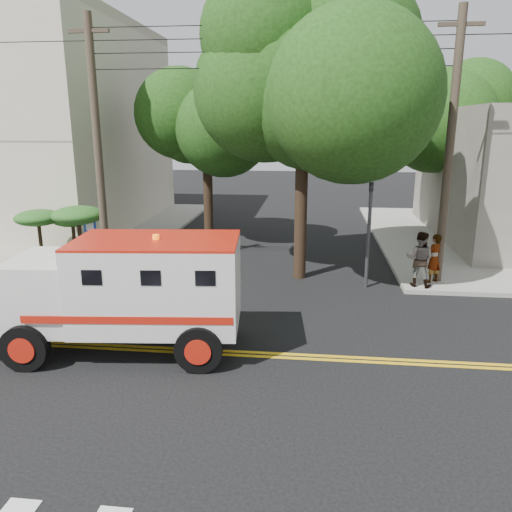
# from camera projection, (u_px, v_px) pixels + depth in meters

# --- Properties ---
(ground) EXTENTS (100.00, 100.00, 0.00)m
(ground) POSITION_uv_depth(u_px,v_px,m) (230.00, 353.00, 12.18)
(ground) COLOR black
(ground) RESTS_ON ground
(sidewalk_nw) EXTENTS (17.00, 17.00, 0.15)m
(sidewalk_nw) POSITION_uv_depth(u_px,v_px,m) (22.00, 228.00, 26.61)
(sidewalk_nw) COLOR gray
(sidewalk_nw) RESTS_ON ground
(utility_pole_left) EXTENTS (0.28, 0.28, 9.00)m
(utility_pole_left) POSITION_uv_depth(u_px,v_px,m) (98.00, 152.00, 17.41)
(utility_pole_left) COLOR #382D23
(utility_pole_left) RESTS_ON ground
(utility_pole_right) EXTENTS (0.28, 0.28, 9.00)m
(utility_pole_right) POSITION_uv_depth(u_px,v_px,m) (449.00, 153.00, 16.30)
(utility_pole_right) COLOR #382D23
(utility_pole_right) RESTS_ON ground
(tree_main) EXTENTS (6.08, 5.70, 9.85)m
(tree_main) POSITION_uv_depth(u_px,v_px,m) (318.00, 67.00, 16.09)
(tree_main) COLOR black
(tree_main) RESTS_ON ground
(tree_left) EXTENTS (4.48, 4.20, 7.70)m
(tree_left) POSITION_uv_depth(u_px,v_px,m) (212.00, 117.00, 22.33)
(tree_left) COLOR black
(tree_left) RESTS_ON ground
(tree_right) EXTENTS (4.80, 4.50, 8.20)m
(tree_right) POSITION_uv_depth(u_px,v_px,m) (455.00, 110.00, 24.80)
(tree_right) COLOR black
(tree_right) RESTS_ON ground
(traffic_signal) EXTENTS (0.15, 0.18, 3.60)m
(traffic_signal) POSITION_uv_depth(u_px,v_px,m) (369.00, 223.00, 16.57)
(traffic_signal) COLOR #3F3F42
(traffic_signal) RESTS_ON ground
(accessibility_sign) EXTENTS (0.45, 0.10, 2.02)m
(accessibility_sign) POSITION_uv_depth(u_px,v_px,m) (91.00, 238.00, 18.44)
(accessibility_sign) COLOR #3F3F42
(accessibility_sign) RESTS_ON ground
(palm_planter) EXTENTS (3.52, 2.63, 2.36)m
(palm_planter) POSITION_uv_depth(u_px,v_px,m) (65.00, 227.00, 18.94)
(palm_planter) COLOR #1E3314
(palm_planter) RESTS_ON sidewalk_nw
(armored_truck) EXTENTS (6.37, 2.98, 2.81)m
(armored_truck) POSITION_uv_depth(u_px,v_px,m) (125.00, 288.00, 11.99)
(armored_truck) COLOR silver
(armored_truck) RESTS_ON ground
(pedestrian_a) EXTENTS (0.74, 0.70, 1.69)m
(pedestrian_a) POSITION_uv_depth(u_px,v_px,m) (434.00, 258.00, 16.99)
(pedestrian_a) COLOR gray
(pedestrian_a) RESTS_ON sidewalk_ne
(pedestrian_b) EXTENTS (1.10, 0.98, 1.86)m
(pedestrian_b) POSITION_uv_depth(u_px,v_px,m) (420.00, 259.00, 16.58)
(pedestrian_b) COLOR gray
(pedestrian_b) RESTS_ON sidewalk_ne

